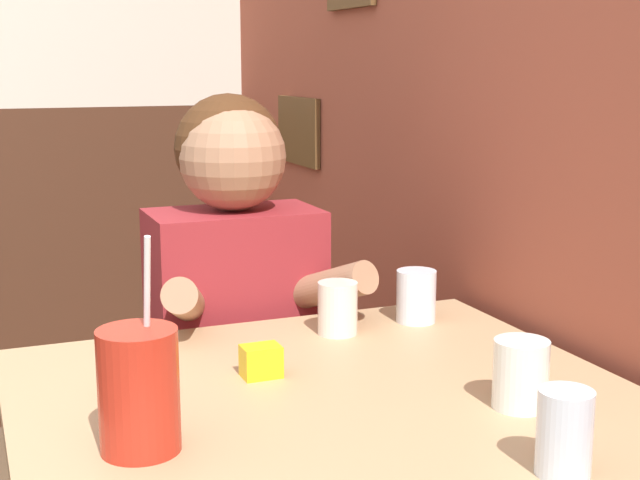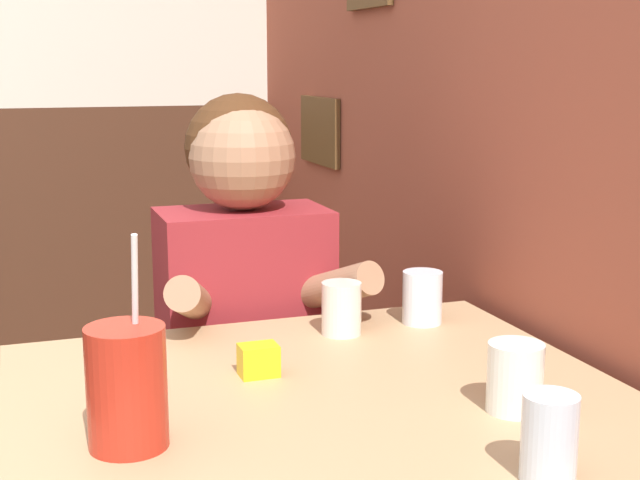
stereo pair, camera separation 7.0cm
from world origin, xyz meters
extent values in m
cube|color=#9E4C38|center=(1.24, 1.20, 1.35)|extent=(0.06, 4.40, 2.70)
cube|color=brown|center=(1.20, 1.80, 1.05)|extent=(0.02, 0.31, 0.20)
cube|color=tan|center=(0.73, 0.42, 0.75)|extent=(0.90, 0.82, 0.04)
cube|color=maroon|center=(0.75, 0.98, 0.71)|extent=(0.34, 0.20, 0.50)
sphere|color=#472814|center=(0.75, 1.01, 1.08)|extent=(0.22, 0.22, 0.22)
sphere|color=#9E7051|center=(0.75, 0.98, 1.06)|extent=(0.21, 0.21, 0.21)
cylinder|color=#9E7051|center=(0.61, 0.84, 0.82)|extent=(0.14, 0.27, 0.15)
cylinder|color=#9E7051|center=(0.88, 0.84, 0.82)|extent=(0.14, 0.27, 0.15)
cylinder|color=#B22819|center=(0.43, 0.34, 0.85)|extent=(0.10, 0.10, 0.16)
cylinder|color=white|center=(0.45, 0.34, 0.98)|extent=(0.01, 0.04, 0.14)
cylinder|color=silver|center=(1.02, 0.72, 0.82)|extent=(0.07, 0.07, 0.10)
cylinder|color=silver|center=(0.96, 0.29, 0.82)|extent=(0.08, 0.08, 0.10)
cylinder|color=silver|center=(0.86, 0.70, 0.82)|extent=(0.07, 0.07, 0.10)
cylinder|color=silver|center=(0.88, 0.09, 0.82)|extent=(0.07, 0.07, 0.10)
cube|color=#B7140F|center=(0.45, 0.54, 0.79)|extent=(0.06, 0.04, 0.05)
cube|color=yellow|center=(0.66, 0.54, 0.79)|extent=(0.06, 0.04, 0.05)
camera|label=1|loc=(0.25, -0.71, 1.25)|focal=50.00mm
camera|label=2|loc=(0.31, -0.74, 1.25)|focal=50.00mm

